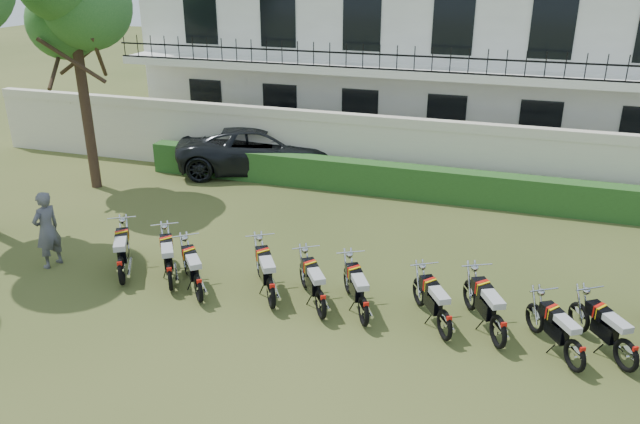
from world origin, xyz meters
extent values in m
plane|color=#39461C|center=(0.00, 0.00, 0.00)|extent=(100.00, 100.00, 0.00)
cube|color=beige|center=(0.00, 8.00, 1.00)|extent=(30.00, 0.30, 2.00)
cube|color=beige|center=(0.00, 8.00, 2.15)|extent=(30.00, 0.35, 0.30)
cube|color=#244819|center=(1.00, 7.20, 0.50)|extent=(18.00, 0.60, 1.00)
cube|color=white|center=(0.00, 14.00, 3.50)|extent=(20.00, 8.00, 7.00)
cube|color=white|center=(0.00, 9.30, 3.50)|extent=(20.00, 1.40, 0.25)
cube|color=black|center=(0.00, 8.65, 4.10)|extent=(20.00, 0.05, 0.05)
cube|color=black|center=(0.00, 8.65, 3.65)|extent=(20.00, 0.05, 0.05)
cube|color=black|center=(-7.50, 10.02, 1.60)|extent=(1.30, 0.12, 2.20)
cube|color=black|center=(-7.50, 10.02, 5.10)|extent=(1.30, 0.12, 2.20)
cube|color=black|center=(-4.50, 10.02, 1.60)|extent=(1.30, 0.12, 2.20)
cube|color=black|center=(-4.50, 10.02, 5.10)|extent=(1.30, 0.12, 2.20)
cube|color=black|center=(-1.50, 10.02, 1.60)|extent=(1.30, 0.12, 2.20)
cube|color=black|center=(-1.50, 10.02, 5.10)|extent=(1.30, 0.12, 2.20)
cube|color=black|center=(1.50, 10.02, 1.60)|extent=(1.30, 0.12, 2.20)
cube|color=black|center=(1.50, 10.02, 5.10)|extent=(1.30, 0.12, 2.20)
cube|color=black|center=(4.50, 10.02, 1.60)|extent=(1.30, 0.12, 2.20)
cube|color=black|center=(4.50, 10.02, 5.10)|extent=(1.30, 0.12, 2.20)
cube|color=black|center=(7.50, 10.02, 1.60)|extent=(1.30, 0.12, 2.20)
cylinder|color=#473323|center=(-9.00, 5.00, 2.62)|extent=(0.32, 0.32, 5.25)
sphere|color=#286127|center=(-8.60, 5.20, 5.62)|extent=(2.60, 2.60, 2.60)
sphere|color=#286127|center=(-9.60, 5.30, 5.10)|extent=(2.20, 2.20, 2.20)
torus|color=black|center=(-3.93, -1.04, 0.33)|extent=(0.42, 0.63, 0.67)
torus|color=black|center=(-4.65, 0.19, 0.33)|extent=(0.42, 0.63, 0.67)
cube|color=black|center=(-4.26, -0.47, 0.49)|extent=(0.47, 0.62, 0.33)
cube|color=black|center=(-4.39, -0.26, 0.79)|extent=(0.50, 0.57, 0.24)
cube|color=red|center=(-4.39, -0.26, 0.80)|extent=(0.26, 0.28, 0.25)
cube|color=#E7B90C|center=(-4.36, -0.31, 0.80)|extent=(0.23, 0.26, 0.25)
cube|color=#B2B2B2|center=(-4.11, -0.73, 0.83)|extent=(0.53, 0.65, 0.13)
cylinder|color=silver|center=(-4.57, 0.05, 1.12)|extent=(0.58, 0.36, 0.03)
torus|color=black|center=(-2.75, -0.88, 0.32)|extent=(0.43, 0.59, 0.65)
torus|color=black|center=(-3.50, 0.27, 0.32)|extent=(0.43, 0.59, 0.65)
cube|color=black|center=(-3.09, -0.35, 0.48)|extent=(0.48, 0.59, 0.32)
cube|color=black|center=(-3.23, -0.15, 0.76)|extent=(0.49, 0.55, 0.23)
cube|color=red|center=(-3.23, -0.15, 0.77)|extent=(0.24, 0.28, 0.24)
cube|color=#E7B90C|center=(-3.19, -0.20, 0.77)|extent=(0.21, 0.26, 0.24)
cube|color=#B2B2B2|center=(-2.94, -0.59, 0.81)|extent=(0.53, 0.63, 0.13)
cylinder|color=silver|center=(-3.41, 0.14, 1.08)|extent=(0.55, 0.38, 0.03)
torus|color=black|center=(-1.83, -1.10, 0.31)|extent=(0.48, 0.55, 0.63)
torus|color=black|center=(-2.70, -0.06, 0.31)|extent=(0.48, 0.55, 0.63)
cube|color=black|center=(-2.23, -0.62, 0.47)|extent=(0.51, 0.56, 0.31)
cube|color=black|center=(-2.39, -0.44, 0.75)|extent=(0.51, 0.53, 0.23)
cube|color=red|center=(-2.39, -0.44, 0.76)|extent=(0.21, 0.28, 0.24)
cube|color=#E7B90C|center=(-2.35, -0.48, 0.76)|extent=(0.19, 0.27, 0.24)
cube|color=#B2B2B2|center=(-2.05, -0.84, 0.79)|extent=(0.56, 0.60, 0.12)
cylinder|color=silver|center=(-2.60, -0.18, 1.06)|extent=(0.50, 0.42, 0.03)
torus|color=black|center=(-0.30, -0.93, 0.33)|extent=(0.44, 0.62, 0.67)
torus|color=black|center=(-1.07, 0.27, 0.33)|extent=(0.44, 0.62, 0.67)
cube|color=black|center=(-0.66, -0.38, 0.50)|extent=(0.49, 0.62, 0.33)
cube|color=black|center=(-0.80, -0.16, 0.79)|extent=(0.51, 0.57, 0.24)
cube|color=red|center=(-0.80, -0.16, 0.80)|extent=(0.25, 0.29, 0.25)
cube|color=#E7B90C|center=(-0.76, -0.22, 0.80)|extent=(0.22, 0.27, 0.25)
cube|color=#B2B2B2|center=(-0.50, -0.63, 0.84)|extent=(0.55, 0.65, 0.13)
cylinder|color=silver|center=(-0.98, 0.13, 1.12)|extent=(0.58, 0.38, 0.03)
torus|color=black|center=(0.81, -0.95, 0.31)|extent=(0.43, 0.58, 0.63)
torus|color=black|center=(0.06, 0.17, 0.31)|extent=(0.43, 0.58, 0.63)
cube|color=black|center=(0.46, -0.44, 0.47)|extent=(0.47, 0.58, 0.31)
cube|color=black|center=(0.33, -0.24, 0.75)|extent=(0.48, 0.54, 0.23)
cube|color=red|center=(0.33, -0.24, 0.76)|extent=(0.23, 0.27, 0.24)
cube|color=#E7B90C|center=(0.36, -0.29, 0.76)|extent=(0.21, 0.26, 0.24)
cube|color=#B2B2B2|center=(0.62, -0.67, 0.79)|extent=(0.52, 0.61, 0.12)
cylinder|color=silver|center=(0.15, 0.04, 1.06)|extent=(0.53, 0.37, 0.03)
torus|color=black|center=(1.65, -0.97, 0.31)|extent=(0.39, 0.60, 0.63)
torus|color=black|center=(1.01, 0.21, 0.31)|extent=(0.39, 0.60, 0.63)
cube|color=black|center=(1.36, -0.43, 0.47)|extent=(0.44, 0.59, 0.31)
cube|color=black|center=(1.24, -0.22, 0.75)|extent=(0.46, 0.54, 0.23)
cube|color=red|center=(1.24, -0.22, 0.76)|extent=(0.25, 0.26, 0.24)
cube|color=#E7B90C|center=(1.27, -0.27, 0.76)|extent=(0.22, 0.24, 0.24)
cube|color=#B2B2B2|center=(1.49, -0.67, 0.79)|extent=(0.49, 0.62, 0.12)
cylinder|color=silver|center=(1.08, 0.07, 1.06)|extent=(0.56, 0.33, 0.03)
torus|color=black|center=(3.29, -0.95, 0.31)|extent=(0.40, 0.58, 0.62)
torus|color=black|center=(2.60, 0.19, 0.31)|extent=(0.40, 0.58, 0.62)
cube|color=black|center=(2.97, -0.43, 0.46)|extent=(0.45, 0.58, 0.31)
cube|color=black|center=(2.85, -0.22, 0.74)|extent=(0.46, 0.53, 0.22)
cube|color=red|center=(2.85, -0.22, 0.75)|extent=(0.24, 0.27, 0.24)
cube|color=#E7B90C|center=(2.88, -0.28, 0.75)|extent=(0.21, 0.25, 0.24)
cube|color=#B2B2B2|center=(3.11, -0.66, 0.78)|extent=(0.50, 0.61, 0.12)
cylinder|color=silver|center=(2.68, 0.06, 1.04)|extent=(0.54, 0.34, 0.03)
torus|color=black|center=(4.26, -0.96, 0.32)|extent=(0.39, 0.63, 0.66)
torus|color=black|center=(3.63, 0.29, 0.32)|extent=(0.39, 0.63, 0.66)
cube|color=black|center=(3.97, -0.38, 0.49)|extent=(0.44, 0.62, 0.32)
cube|color=black|center=(3.86, -0.16, 0.78)|extent=(0.47, 0.56, 0.24)
cube|color=red|center=(3.86, -0.16, 0.79)|extent=(0.26, 0.27, 0.25)
cube|color=#E7B90C|center=(3.89, -0.22, 0.79)|extent=(0.24, 0.25, 0.25)
cube|color=#B2B2B2|center=(4.10, -0.64, 0.82)|extent=(0.50, 0.65, 0.13)
cylinder|color=silver|center=(3.70, 0.15, 1.10)|extent=(0.59, 0.32, 0.03)
torus|color=black|center=(5.63, -1.21, 0.30)|extent=(0.40, 0.56, 0.61)
torus|color=black|center=(4.95, -0.11, 0.30)|extent=(0.40, 0.56, 0.61)
cube|color=black|center=(5.32, -0.71, 0.45)|extent=(0.44, 0.56, 0.30)
cube|color=black|center=(5.19, -0.51, 0.72)|extent=(0.46, 0.52, 0.22)
cube|color=red|center=(5.19, -0.51, 0.73)|extent=(0.23, 0.26, 0.23)
cube|color=#E7B90C|center=(5.23, -0.56, 0.73)|extent=(0.21, 0.24, 0.23)
cube|color=#B2B2B2|center=(5.46, -0.94, 0.76)|extent=(0.49, 0.59, 0.12)
cylinder|color=silver|center=(5.03, -0.24, 1.02)|extent=(0.52, 0.34, 0.03)
torus|color=black|center=(5.79, 0.17, 0.30)|extent=(0.42, 0.57, 0.62)
cube|color=black|center=(6.19, -0.42, 0.46)|extent=(0.46, 0.57, 0.30)
cube|color=black|center=(6.06, -0.23, 0.73)|extent=(0.47, 0.53, 0.22)
cube|color=red|center=(6.06, -0.23, 0.74)|extent=(0.23, 0.27, 0.23)
cube|color=#E7B90C|center=(6.09, -0.28, 0.74)|extent=(0.20, 0.25, 0.23)
cylinder|color=silver|center=(5.88, 0.04, 1.04)|extent=(0.53, 0.36, 0.03)
imported|color=black|center=(-4.46, 8.19, 0.80)|extent=(6.33, 4.39, 1.61)
imported|color=slate|center=(-6.48, -0.11, 0.95)|extent=(0.58, 0.76, 1.89)
camera|label=1|loc=(3.85, -10.94, 6.91)|focal=35.00mm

